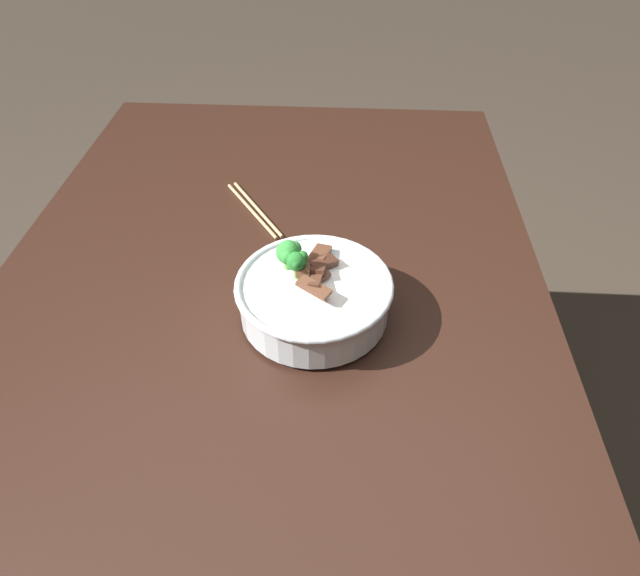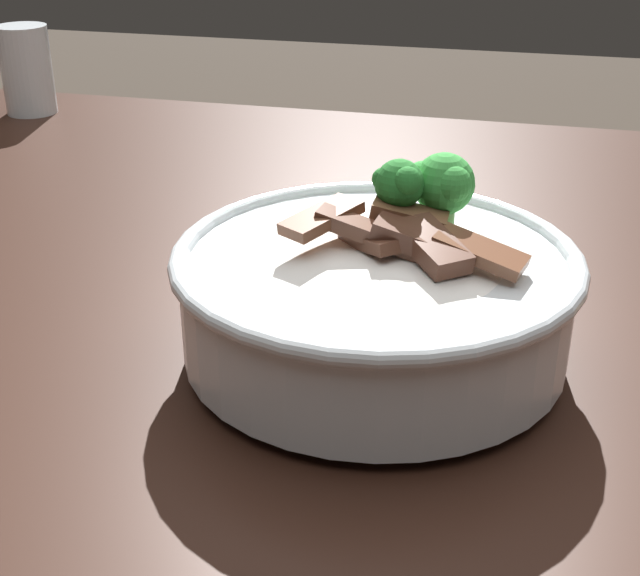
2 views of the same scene
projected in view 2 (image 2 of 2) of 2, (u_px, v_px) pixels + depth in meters
The scene contains 3 objects.
dining_table at pixel (455, 431), 0.69m from camera, with size 1.51×0.99×0.80m.
rice_bowl at pixel (377, 289), 0.55m from camera, with size 0.25×0.25×0.13m.
drinking_glass at pixel (28, 76), 1.09m from camera, with size 0.06×0.06×0.11m.
Camera 2 is at (-0.04, 0.58, 1.10)m, focal length 49.59 mm.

